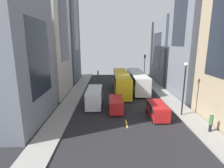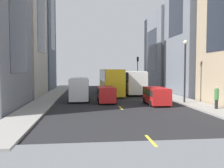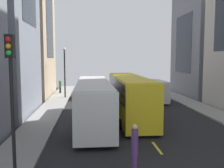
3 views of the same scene
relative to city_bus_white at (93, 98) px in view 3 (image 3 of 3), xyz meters
The scene contains 18 objects.
ground_plane 6.04m from the city_bus_white, 51.68° to the left, with size 41.99×41.99×0.00m, color black.
sidewalk_west 6.44m from the city_bus_white, 133.23° to the left, with size 2.51×44.00×0.15m, color gray.
sidewalk_east 12.28m from the city_bus_white, 21.64° to the left, with size 2.51×44.00×0.15m, color gray.
lane_stripe_1 7.27m from the city_bus_white, 59.61° to the right, with size 0.16×2.00×0.01m, color yellow.
lane_stripe_2 6.04m from the city_bus_white, 51.68° to the left, with size 0.16×2.00×0.01m, color yellow.
lane_stripe_3 15.51m from the city_bus_white, 76.72° to the left, with size 0.16×2.00×0.01m, color yellow.
lane_stripe_4 25.80m from the city_bus_white, 82.10° to the left, with size 0.16×2.00×0.01m, color yellow.
building_west_2 21.12m from the city_bus_white, 121.67° to the left, with size 8.44×10.51×23.51m.
building_east_2 21.79m from the city_bus_white, 41.81° to the left, with size 6.14×10.37×14.39m.
city_bus_white is the anchor object (origin of this frame).
streetcar_yellow 3.66m from the city_bus_white, 30.00° to the left, with size 2.70×12.47×3.59m.
delivery_van_white 11.86m from the city_bus_white, 50.79° to the left, with size 2.25×5.39×2.58m.
car_red_0 13.34m from the city_bus_white, 91.40° to the left, with size 2.01×4.14×1.74m.
car_red_1 12.02m from the city_bus_white, 67.61° to the left, with size 1.90×4.17×1.70m.
pedestrian_waiting_curb 9.46m from the city_bus_white, 80.19° to the right, with size 0.31×0.31×2.32m.
pedestrian_walking_far 17.78m from the city_bus_white, 104.88° to the left, with size 0.36×0.36×1.94m.
traffic_light_near_corner 10.54m from the city_bus_white, 108.98° to the right, with size 0.32×0.44×5.90m.
streetlamp_near 13.52m from the city_bus_white, 104.97° to the left, with size 0.44×0.44×6.42m.
Camera 3 is at (-3.89, -24.11, 5.12)m, focal length 39.92 mm.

